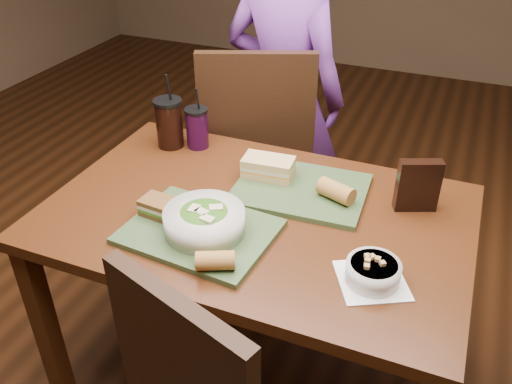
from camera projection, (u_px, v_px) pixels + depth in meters
ground at (256, 370)px, 2.09m from camera, size 6.00×6.00×0.00m
dining_table at (256, 234)px, 1.73m from camera, size 1.30×0.85×0.75m
chair_far at (266, 152)px, 2.34m from camera, size 0.60×0.61×1.07m
diner at (284, 96)px, 2.40m from camera, size 0.60×0.43×1.54m
tray_near at (199, 232)px, 1.58m from camera, size 0.45×0.35×0.02m
tray_far at (301, 189)px, 1.77m from camera, size 0.44×0.34×0.02m
salad_bowl at (204, 220)px, 1.55m from camera, size 0.23×0.23×0.08m
soup_bowl at (373, 272)px, 1.40m from camera, size 0.23×0.23×0.07m
sandwich_near at (160, 207)px, 1.62m from camera, size 0.12×0.09×0.05m
sandwich_far at (268, 167)px, 1.81m from camera, size 0.18×0.11×0.07m
baguette_near at (215, 260)px, 1.42m from camera, size 0.11×0.09×0.05m
baguette_far at (336, 191)px, 1.69m from camera, size 0.13×0.09×0.06m
cup_cola at (169, 123)px, 2.00m from camera, size 0.11×0.11×0.29m
cup_berry at (197, 128)px, 2.00m from camera, size 0.09×0.09×0.24m
chip_bag at (418, 186)px, 1.65m from camera, size 0.13×0.09×0.17m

